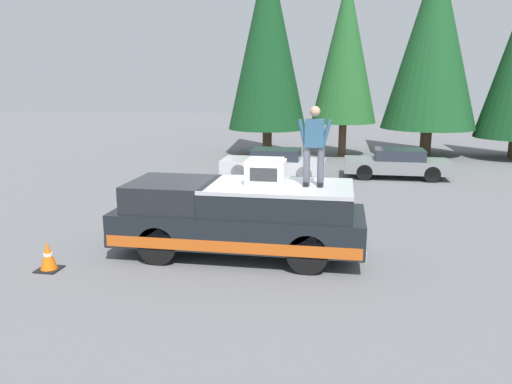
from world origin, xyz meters
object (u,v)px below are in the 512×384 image
(pickup_truck, at_px, (239,217))
(person_on_truck_bed, at_px, (314,144))
(traffic_cone, at_px, (48,257))
(parked_car_silver, at_px, (274,163))
(parked_car_grey, at_px, (397,163))
(compressor_unit, at_px, (266,171))

(pickup_truck, distance_m, person_on_truck_bed, 2.33)
(person_on_truck_bed, xyz_separation_m, traffic_cone, (-1.60, 5.34, -2.26))
(parked_car_silver, relative_size, traffic_cone, 6.61)
(parked_car_grey, xyz_separation_m, traffic_cone, (-11.47, 8.13, -0.29))
(parked_car_grey, bearing_deg, person_on_truck_bed, 164.25)
(parked_car_silver, distance_m, traffic_cone, 11.17)
(pickup_truck, xyz_separation_m, traffic_cone, (-1.60, 3.72, -0.58))
(person_on_truck_bed, distance_m, traffic_cone, 6.02)
(parked_car_grey, xyz_separation_m, parked_car_silver, (-0.80, 4.84, 0.00))
(compressor_unit, relative_size, traffic_cone, 1.35)
(compressor_unit, bearing_deg, person_on_truck_bed, -92.76)
(parked_car_grey, distance_m, traffic_cone, 14.06)
(pickup_truck, distance_m, traffic_cone, 4.09)
(compressor_unit, distance_m, traffic_cone, 4.89)
(compressor_unit, height_order, parked_car_silver, compressor_unit)
(pickup_truck, height_order, traffic_cone, pickup_truck)
(person_on_truck_bed, height_order, parked_car_grey, person_on_truck_bed)
(pickup_truck, relative_size, compressor_unit, 6.60)
(person_on_truck_bed, bearing_deg, parked_car_grey, -15.75)
(traffic_cone, bearing_deg, compressor_unit, -69.06)
(parked_car_silver, bearing_deg, traffic_cone, 162.88)
(person_on_truck_bed, xyz_separation_m, parked_car_silver, (9.07, 2.06, -1.97))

